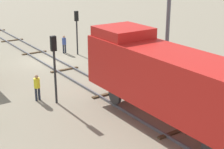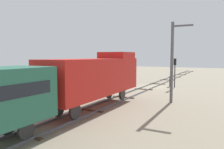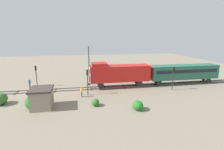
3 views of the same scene
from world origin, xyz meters
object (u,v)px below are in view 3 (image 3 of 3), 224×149
Objects in this scene: worker_near_track at (30,83)px; relay_hut at (42,98)px; traffic_signal_far at (173,74)px; traffic_signal_mid at (87,78)px; traffic_signal_near at (36,72)px; locomotive at (119,73)px; passenger_car_leading at (183,71)px; worker_by_signal at (82,91)px; catenary_mast at (89,63)px.

worker_near_track is 10.71m from relay_hut.
traffic_signal_far is at bearing 100.36° from relay_hut.
traffic_signal_near is at bearing -125.30° from traffic_signal_mid.
traffic_signal_mid is (6.60, 9.32, 0.12)m from traffic_signal_near.
worker_near_track is at bearing -98.33° from locomotive.
locomotive is 0.83× the size of passenger_car_leading.
passenger_car_leading is at bearing -27.68° from worker_near_track.
traffic_signal_far reaches higher than worker_by_signal.
relay_hut is (12.57, -7.08, -2.61)m from catenary_mast.
catenary_mast is at bearing -134.00° from locomotive.
traffic_signal_mid is at bearing -52.16° from worker_near_track.
traffic_signal_near reaches higher than passenger_car_leading.
passenger_car_leading is 5.63m from traffic_signal_far.
traffic_signal_mid is at bearing -4.92° from catenary_mast.
relay_hut is at bearing -90.70° from worker_near_track.
traffic_signal_mid is 8.56m from catenary_mast.
traffic_signal_near is at bearing -96.38° from passenger_car_leading.
traffic_signal_mid is at bearing -60.36° from locomotive.
traffic_signal_near is 11.42m from traffic_signal_mid.
passenger_car_leading is at bearing 99.99° from traffic_signal_mid.
traffic_signal_mid is 1.21× the size of relay_hut.
passenger_car_leading reaches higher than worker_by_signal.
traffic_signal_far is 21.75m from relay_hut.
traffic_signal_mid is at bearing 54.70° from traffic_signal_near.
worker_near_track is 0.49× the size of relay_hut.
worker_by_signal is 0.23× the size of catenary_mast.
locomotive is 6.82× the size of worker_near_track.
traffic_signal_mid is 2.49× the size of worker_near_track.
traffic_signal_far is at bearing 89.24° from traffic_signal_mid.
traffic_signal_far is 2.47× the size of worker_by_signal.
relay_hut is (9.90, 4.07, 0.40)m from worker_near_track.
catenary_mast is at bearing 100.51° from traffic_signal_near.
worker_by_signal is at bearing -78.33° from passenger_car_leading.
worker_by_signal is at bearing -87.85° from traffic_signal_far.
catenary_mast is (-8.47, 0.73, 1.06)m from traffic_signal_mid.
catenary_mast reaches higher than relay_hut.
worker_near_track is at bearing -54.03° from traffic_signal_near.
passenger_car_leading is at bearing 30.55° from worker_by_signal.
locomotive is 16.67m from worker_near_track.
traffic_signal_mid is at bearing -90.76° from traffic_signal_far.
traffic_signal_near is 2.28m from worker_near_track.
worker_by_signal is at bearing -10.68° from catenary_mast.
catenary_mast reaches higher than traffic_signal_far.
catenary_mast is at bearing -105.25° from passenger_car_leading.
catenary_mast is at bearing 150.60° from relay_hut.
passenger_car_leading reaches higher than worker_near_track.
locomotive is at bearing -31.39° from worker_near_track.
catenary_mast is (-1.87, 10.05, 1.18)m from traffic_signal_near.
traffic_signal_near is 0.96× the size of traffic_signal_far.
worker_near_track is 11.49m from worker_by_signal.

